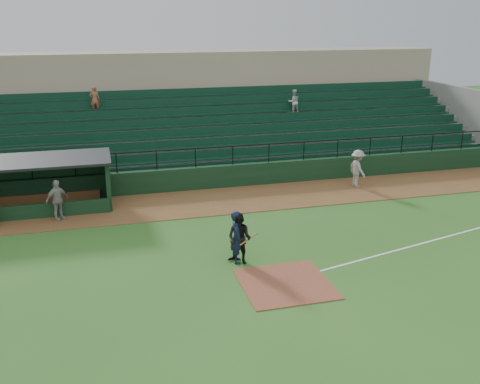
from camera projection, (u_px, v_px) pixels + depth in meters
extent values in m
plane|color=#2B5D1E|center=(276.00, 271.00, 19.16)|extent=(90.00, 90.00, 0.00)
cube|color=brown|center=(224.00, 200.00, 26.50)|extent=(40.00, 4.00, 0.03)
cube|color=brown|center=(286.00, 283.00, 18.23)|extent=(3.00, 3.00, 0.03)
cube|color=white|center=(450.00, 236.00, 22.22)|extent=(17.49, 4.44, 0.01)
cube|color=black|center=(215.00, 177.00, 28.34)|extent=(36.00, 0.35, 1.20)
cylinder|color=black|center=(214.00, 147.00, 27.84)|extent=(36.00, 0.06, 0.06)
cube|color=slate|center=(197.00, 136.00, 32.47)|extent=(36.00, 9.00, 3.60)
cube|color=#0E3421|center=(198.00, 130.00, 31.87)|extent=(34.56, 8.00, 4.05)
cube|color=slate|center=(454.00, 117.00, 36.84)|extent=(0.35, 9.50, 4.20)
cube|color=tan|center=(180.00, 98.00, 38.00)|extent=(38.00, 3.00, 6.40)
cube|color=slate|center=(184.00, 94.00, 36.01)|extent=(36.00, 2.00, 0.20)
imported|color=silver|center=(294.00, 102.00, 34.27)|extent=(0.76, 0.60, 1.57)
imported|color=#9D5339|center=(95.00, 100.00, 32.02)|extent=(0.59, 0.39, 1.61)
cube|color=black|center=(17.00, 180.00, 25.95)|extent=(8.50, 0.20, 2.30)
cube|color=black|center=(108.00, 181.00, 25.80)|extent=(0.20, 2.60, 2.30)
cube|color=black|center=(10.00, 162.00, 24.38)|extent=(8.90, 3.20, 0.12)
cube|color=olive|center=(18.00, 200.00, 25.87)|extent=(7.65, 0.40, 0.50)
cube|color=black|center=(12.00, 214.00, 23.77)|extent=(8.50, 0.12, 0.70)
imported|color=black|center=(237.00, 237.00, 19.59)|extent=(0.60, 0.80, 1.99)
cylinder|color=olive|center=(249.00, 239.00, 19.52)|extent=(0.79, 0.34, 0.35)
imported|color=black|center=(239.00, 239.00, 19.52)|extent=(1.18, 1.17, 1.93)
imported|color=#9A9490|center=(358.00, 168.00, 28.35)|extent=(0.85, 1.34, 1.99)
imported|color=#A39E98|center=(57.00, 200.00, 23.68)|extent=(1.14, 0.97, 1.84)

